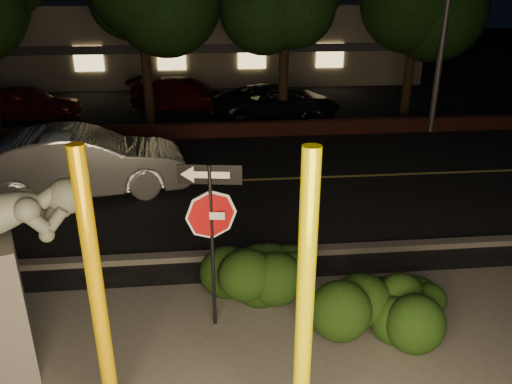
% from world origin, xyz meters
% --- Properties ---
extents(ground, '(90.00, 90.00, 0.00)m').
position_xyz_m(ground, '(0.00, 10.00, 0.00)').
color(ground, black).
rests_on(ground, ground).
extents(road, '(80.00, 8.00, 0.01)m').
position_xyz_m(road, '(0.00, 7.00, 0.01)').
color(road, black).
rests_on(road, ground).
extents(lane_marking, '(80.00, 0.12, 0.00)m').
position_xyz_m(lane_marking, '(0.00, 7.00, 0.02)').
color(lane_marking, '#ADA145').
rests_on(lane_marking, road).
extents(curb, '(80.00, 0.25, 0.12)m').
position_xyz_m(curb, '(0.00, 2.90, 0.06)').
color(curb, '#4C4944').
rests_on(curb, ground).
extents(brick_wall, '(40.00, 0.35, 0.50)m').
position_xyz_m(brick_wall, '(0.00, 11.30, 0.25)').
color(brick_wall, '#4D1F18').
rests_on(brick_wall, ground).
extents(parking_lot, '(40.00, 12.00, 0.01)m').
position_xyz_m(parking_lot, '(0.00, 17.00, 0.01)').
color(parking_lot, black).
rests_on(parking_lot, ground).
extents(building, '(22.00, 10.20, 4.00)m').
position_xyz_m(building, '(0.00, 24.99, 2.00)').
color(building, slate).
rests_on(building, ground).
extents(yellow_pole_left, '(0.18, 0.18, 3.55)m').
position_xyz_m(yellow_pole_left, '(-1.65, -0.93, 1.77)').
color(yellow_pole_left, '#EFB400').
rests_on(yellow_pole_left, ground).
extents(yellow_pole_right, '(0.18, 0.18, 3.66)m').
position_xyz_m(yellow_pole_right, '(0.51, -1.56, 1.83)').
color(yellow_pole_right, '#F9EF02').
rests_on(yellow_pole_right, ground).
extents(signpost, '(0.90, 0.17, 2.66)m').
position_xyz_m(signpost, '(-0.38, 0.84, 1.89)').
color(signpost, black).
rests_on(signpost, ground).
extents(hedge_center, '(2.29, 1.36, 1.12)m').
position_xyz_m(hedge_center, '(0.27, 1.50, 0.56)').
color(hedge_center, black).
rests_on(hedge_center, ground).
extents(hedge_right, '(1.77, 0.96, 1.15)m').
position_xyz_m(hedge_right, '(1.98, 0.28, 0.57)').
color(hedge_right, black).
rests_on(hedge_right, ground).
extents(hedge_far_right, '(1.42, 1.06, 0.88)m').
position_xyz_m(hedge_far_right, '(2.78, 0.81, 0.44)').
color(hedge_far_right, black).
rests_on(hedge_far_right, ground).
extents(silver_sedan, '(5.36, 2.65, 1.69)m').
position_xyz_m(silver_sedan, '(-3.54, 6.49, 0.85)').
color(silver_sedan, silver).
rests_on(silver_sedan, ground).
extents(parked_car_red, '(4.01, 1.77, 1.34)m').
position_xyz_m(parked_car_red, '(-7.32, 14.47, 0.67)').
color(parked_car_red, maroon).
rests_on(parked_car_red, ground).
extents(parked_car_darkred, '(5.00, 3.01, 1.36)m').
position_xyz_m(parked_car_darkred, '(-1.19, 15.39, 0.68)').
color(parked_car_darkred, '#470D0D').
rests_on(parked_car_darkred, ground).
extents(parked_car_dark, '(5.31, 3.21, 1.38)m').
position_xyz_m(parked_car_dark, '(2.39, 13.50, 0.69)').
color(parked_car_dark, black).
rests_on(parked_car_dark, ground).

